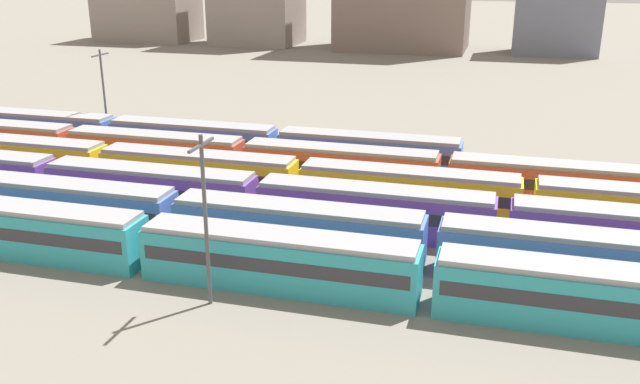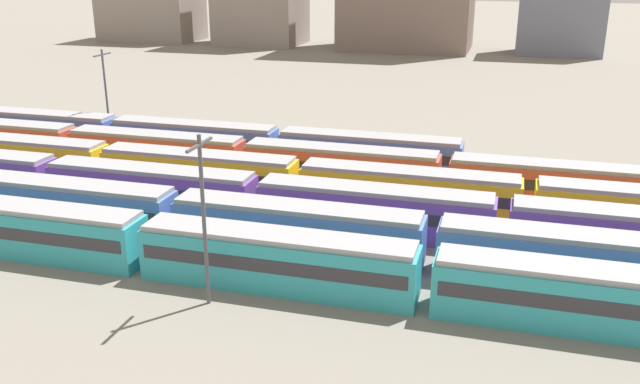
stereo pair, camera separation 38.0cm
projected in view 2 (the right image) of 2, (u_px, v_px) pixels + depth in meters
name	position (u px, v px, depth m)	size (l,w,h in m)	color
ground_plane	(38.00, 186.00, 62.58)	(600.00, 600.00, 0.00)	slate
train_track_0	(277.00, 260.00, 42.88)	(93.60, 3.06, 3.75)	teal
train_track_1	(431.00, 244.00, 45.25)	(112.50, 3.06, 3.75)	#4C70BC
train_track_2	(502.00, 223.00, 48.81)	(112.50, 3.06, 3.75)	#6B429E
train_track_3	(528.00, 202.00, 53.06)	(112.50, 3.06, 3.75)	yellow
train_track_4	(245.00, 158.00, 64.50)	(74.70, 3.06, 3.75)	#BC4C38
train_track_5	(194.00, 139.00, 71.25)	(55.80, 3.06, 3.75)	#4C70BC
catenary_pole_0	(204.00, 214.00, 39.54)	(0.24, 3.20, 10.66)	#4C4C51
catenary_pole_1	(106.00, 92.00, 75.60)	(0.24, 3.20, 10.56)	#4C4C51
distant_building_0	(151.00, 2.00, 170.45)	(23.67, 15.36, 18.76)	gray
distant_building_3	(563.00, 1.00, 144.37)	(17.72, 12.34, 22.48)	slate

